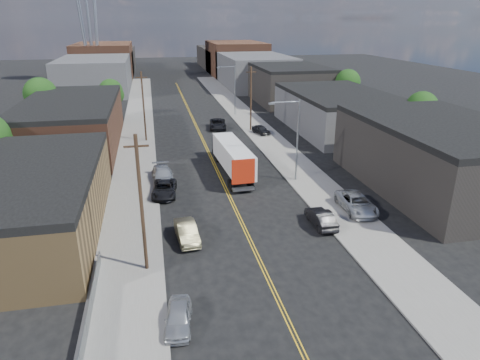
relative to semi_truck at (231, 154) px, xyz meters
name	(u,v)px	position (x,y,z in m)	size (l,w,h in m)	color
ground	(192,117)	(-1.54, 30.52, -2.10)	(260.00, 260.00, 0.00)	black
centerline	(202,138)	(-1.54, 15.52, -2.09)	(0.32, 120.00, 0.01)	gold
sidewalk_left	(137,141)	(-11.04, 15.52, -2.02)	(5.00, 140.00, 0.15)	slate
sidewalk_right	(263,134)	(7.96, 15.52, -2.02)	(5.00, 140.00, 0.15)	slate
warehouse_tan	(23,201)	(-19.54, -11.48, 0.70)	(12.00, 22.00, 5.60)	brown
warehouse_brown	(72,124)	(-19.54, 14.52, 1.20)	(12.00, 26.00, 6.60)	#512E20
industrial_right_a	(441,156)	(20.45, -9.48, 1.45)	(14.00, 22.00, 7.10)	black
industrial_right_b	(338,111)	(20.46, 16.52, 0.95)	(14.00, 24.00, 6.10)	#3C3C3F
industrial_right_c	(288,83)	(20.46, 42.52, 1.70)	(14.00, 22.00, 7.60)	black
skyline_left_a	(96,74)	(-21.54, 65.52, 1.90)	(16.00, 30.00, 8.00)	#3C3C3F
skyline_right_a	(254,71)	(18.46, 65.52, 1.90)	(16.00, 30.00, 8.00)	#3C3C3F
skyline_left_b	(104,61)	(-21.54, 90.52, 2.90)	(16.00, 26.00, 10.00)	#512E20
skyline_right_b	(236,59)	(18.46, 90.52, 2.90)	(16.00, 26.00, 10.00)	#512E20
skyline_left_c	(110,60)	(-21.54, 110.52, 1.40)	(16.00, 40.00, 7.00)	black
skyline_right_c	(225,58)	(18.46, 110.52, 1.40)	(16.00, 40.00, 7.00)	black
streetlight_near	(294,134)	(6.06, -4.48, 3.23)	(3.39, 0.25, 9.00)	gray
streetlight_far	(233,86)	(6.06, 30.52, 3.23)	(3.39, 0.25, 9.00)	gray
utility_pole_left_near	(141,204)	(-9.74, -19.48, 3.04)	(1.60, 0.26, 10.00)	black
utility_pole_left_far	(144,106)	(-9.74, 15.52, 3.04)	(1.60, 0.26, 10.00)	black
utility_pole_right	(251,99)	(6.66, 18.52, 3.04)	(1.60, 0.26, 10.00)	black
chainlink_fence	(86,329)	(-13.04, -25.98, -1.44)	(0.05, 16.00, 1.22)	slate
tree_left_mid	(41,96)	(-25.48, 25.52, 3.38)	(5.10, 5.04, 8.37)	black
tree_left_far	(111,93)	(-15.48, 32.52, 2.47)	(4.35, 4.20, 6.97)	black
tree_right_near	(422,110)	(28.52, 6.52, 2.77)	(4.60, 4.48, 7.44)	black
tree_right_far	(348,84)	(28.52, 30.52, 3.08)	(4.85, 4.76, 7.91)	black
semi_truck	(231,154)	(0.00, 0.00, 0.00)	(2.99, 14.22, 3.69)	silver
car_left_a	(178,317)	(-7.94, -25.99, -1.46)	(1.51, 3.76, 1.28)	#B9BCBF
car_left_b	(187,232)	(-6.54, -15.65, -1.37)	(1.54, 4.42, 1.46)	#79734F
car_left_c	(164,189)	(-7.94, -5.79, -1.40)	(2.32, 5.03, 1.40)	black
car_left_d	(163,175)	(-7.94, -1.92, -1.31)	(2.22, 5.46, 1.58)	#B3B7B9
car_right_oncoming	(321,218)	(5.06, -15.40, -1.37)	(1.54, 4.40, 1.45)	black
car_right_lot_a	(357,203)	(9.30, -13.48, -1.17)	(2.57, 5.58, 1.55)	#B2B5B7
car_right_lot_c	(261,130)	(7.68, 15.78, -1.30)	(1.54, 3.83, 1.31)	black
car_ahead_truck	(218,124)	(1.72, 20.92, -1.32)	(2.57, 5.58, 1.55)	black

